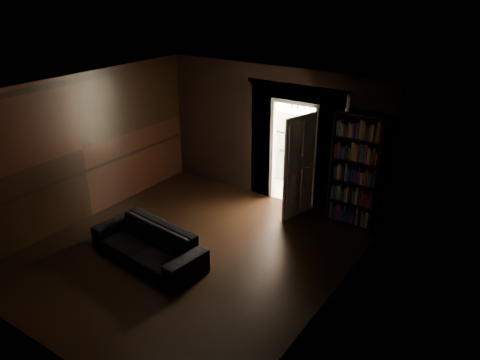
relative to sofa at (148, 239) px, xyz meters
The scene contains 9 objects.
ground 0.79m from the sofa, 51.23° to the left, with size 5.50×5.50×0.00m, color black.
room_walls 2.09m from the sofa, 75.49° to the left, with size 5.02×5.61×2.84m.
kitchen_alcove 4.57m from the sofa, 78.14° to the left, with size 2.20×1.80×2.60m.
sofa is the anchor object (origin of this frame).
bookshelf 3.92m from the sofa, 52.93° to the left, with size 0.90×0.32×2.20m, color black.
refrigerator 4.59m from the sofa, 85.94° to the left, with size 0.74×0.68×1.65m, color white.
door 3.19m from the sofa, 65.56° to the left, with size 0.85×0.05×2.05m, color white.
figurine 4.18m from the sofa, 55.86° to the left, with size 0.10×0.10×0.30m, color white.
bottles 4.76m from the sofa, 84.74° to the left, with size 0.65×0.08×0.26m, color black.
Camera 1 is at (4.58, -5.20, 4.39)m, focal length 35.00 mm.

